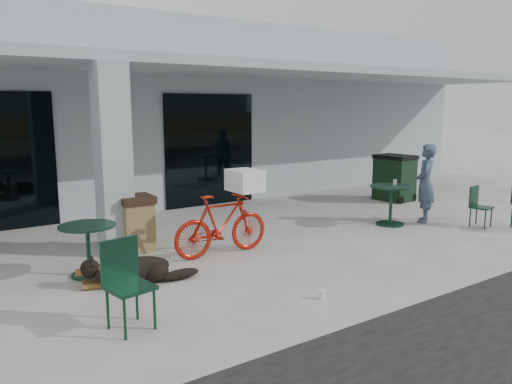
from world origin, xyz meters
TOP-DOWN VIEW (x-y plane):
  - ground at (0.00, 0.00)m, footprint 80.00×80.00m
  - building at (0.00, 8.50)m, footprint 22.00×7.00m
  - storefront_glass_right at (1.80, 4.98)m, footprint 2.40×0.06m
  - column at (-1.50, 2.30)m, footprint 0.50×0.50m
  - overhang at (0.00, 3.60)m, footprint 22.00×2.80m
  - bicycle at (-0.13, 1.16)m, footprint 1.70×0.51m
  - laundry_basket at (0.32, 1.16)m, footprint 0.45×0.61m
  - dog at (-1.82, 0.70)m, footprint 1.29×0.72m
  - cup_near_dog at (-0.05, -1.20)m, footprint 0.09×0.09m
  - cafe_table_near at (-2.23, 1.36)m, footprint 0.82×0.82m
  - cafe_chair_near at (-2.36, -0.67)m, footprint 0.53×0.56m
  - cafe_table_far at (3.80, 1.02)m, footprint 1.05×1.05m
  - cafe_chair_far_a at (5.18, -0.13)m, footprint 0.43×0.46m
  - person at (4.58, 0.80)m, footprint 0.72×0.67m
  - cup_on_table at (3.97, 1.08)m, footprint 0.09×0.09m
  - trash_receptacle at (-1.20, 2.17)m, footprint 0.57×0.57m
  - wheeled_bin at (6.00, 2.80)m, footprint 0.80×0.98m

SIDE VIEW (x-z plane):
  - ground at x=0.00m, z-range 0.00..0.00m
  - cup_near_dog at x=-0.05m, z-range 0.00..0.11m
  - dog at x=-1.82m, z-range 0.00..0.41m
  - cafe_table_near at x=-2.23m, z-range 0.00..0.75m
  - cafe_table_far at x=3.80m, z-range 0.00..0.81m
  - cafe_chair_far_a at x=5.18m, z-range 0.00..0.82m
  - trash_receptacle at x=-1.20m, z-range 0.00..0.95m
  - cafe_chair_near at x=-2.36m, z-range 0.00..0.99m
  - bicycle at x=-0.13m, z-range 0.00..1.02m
  - wheeled_bin at x=6.00m, z-range 0.00..1.18m
  - person at x=4.58m, z-range 0.00..1.65m
  - cup_on_table at x=3.97m, z-range 0.81..0.92m
  - laundry_basket at x=0.32m, z-range 1.02..1.38m
  - storefront_glass_right at x=1.80m, z-range 0.00..2.70m
  - column at x=-1.50m, z-range 0.00..3.12m
  - building at x=0.00m, z-range 0.00..4.50m
  - overhang at x=0.00m, z-range 3.12..3.30m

